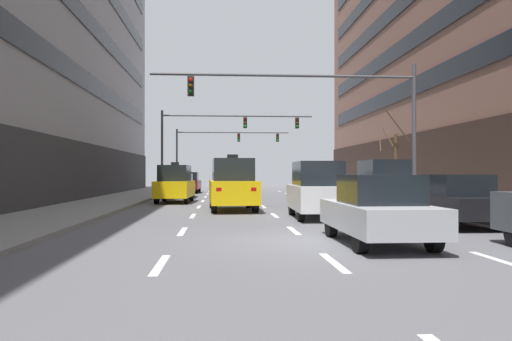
{
  "coord_description": "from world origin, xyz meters",
  "views": [
    {
      "loc": [
        -2.02,
        -11.84,
        1.61
      ],
      "look_at": [
        -0.31,
        12.77,
        1.74
      ],
      "focal_mm": 34.97,
      "sensor_mm": 36.0,
      "label": 1
    }
  ],
  "objects_px": {
    "car_driving_6": "(180,186)",
    "street_tree_2": "(395,162)",
    "traffic_signal_1": "(217,132)",
    "traffic_signal_2": "(219,144)",
    "taxi_driving_3": "(232,185)",
    "car_driving_5": "(188,183)",
    "taxi_driving_0": "(175,184)",
    "car_parked_3": "(383,185)",
    "car_driving_4": "(378,210)",
    "taxi_driving_1": "(228,183)",
    "car_driving_2": "(317,190)",
    "car_parked_2": "(455,200)",
    "traffic_signal_0": "(330,105)"
  },
  "relations": [
    {
      "from": "taxi_driving_3",
      "to": "car_driving_4",
      "type": "relative_size",
      "value": 1.11
    },
    {
      "from": "car_driving_2",
      "to": "traffic_signal_1",
      "type": "distance_m",
      "value": 21.73
    },
    {
      "from": "taxi_driving_1",
      "to": "traffic_signal_0",
      "type": "height_order",
      "value": "traffic_signal_0"
    },
    {
      "from": "car_driving_4",
      "to": "car_parked_3",
      "type": "distance_m",
      "value": 11.15
    },
    {
      "from": "car_driving_5",
      "to": "car_parked_2",
      "type": "bearing_deg",
      "value": -69.28
    },
    {
      "from": "traffic_signal_1",
      "to": "traffic_signal_2",
      "type": "xyz_separation_m",
      "value": [
        0.04,
        12.76,
        -0.19
      ]
    },
    {
      "from": "traffic_signal_1",
      "to": "traffic_signal_2",
      "type": "relative_size",
      "value": 1.01
    },
    {
      "from": "car_driving_2",
      "to": "car_parked_3",
      "type": "bearing_deg",
      "value": 47.06
    },
    {
      "from": "car_driving_6",
      "to": "street_tree_2",
      "type": "bearing_deg",
      "value": -25.04
    },
    {
      "from": "taxi_driving_1",
      "to": "car_driving_4",
      "type": "xyz_separation_m",
      "value": [
        3.02,
        -28.55,
        -0.09
      ]
    },
    {
      "from": "car_driving_6",
      "to": "traffic_signal_1",
      "type": "xyz_separation_m",
      "value": [
        2.36,
        5.91,
        4.04
      ]
    },
    {
      "from": "car_parked_2",
      "to": "traffic_signal_0",
      "type": "distance_m",
      "value": 8.23
    },
    {
      "from": "car_parked_3",
      "to": "traffic_signal_2",
      "type": "relative_size",
      "value": 0.39
    },
    {
      "from": "car_driving_4",
      "to": "traffic_signal_2",
      "type": "height_order",
      "value": "traffic_signal_2"
    },
    {
      "from": "car_driving_2",
      "to": "car_driving_4",
      "type": "bearing_deg",
      "value": -89.0
    },
    {
      "from": "taxi_driving_0",
      "to": "taxi_driving_3",
      "type": "bearing_deg",
      "value": -63.09
    },
    {
      "from": "car_driving_6",
      "to": "taxi_driving_3",
      "type": "bearing_deg",
      "value": -74.3
    },
    {
      "from": "taxi_driving_0",
      "to": "car_parked_2",
      "type": "relative_size",
      "value": 1.02
    },
    {
      "from": "taxi_driving_3",
      "to": "car_driving_5",
      "type": "xyz_separation_m",
      "value": [
        -3.21,
        19.38,
        -0.28
      ]
    },
    {
      "from": "car_parked_3",
      "to": "traffic_signal_1",
      "type": "height_order",
      "value": "traffic_signal_1"
    },
    {
      "from": "car_parked_3",
      "to": "traffic_signal_1",
      "type": "xyz_separation_m",
      "value": [
        -7.47,
        17.06,
        3.73
      ]
    },
    {
      "from": "car_driving_5",
      "to": "car_driving_2",
      "type": "bearing_deg",
      "value": -75.19
    },
    {
      "from": "car_driving_4",
      "to": "car_driving_6",
      "type": "relative_size",
      "value": 1.0
    },
    {
      "from": "car_driving_4",
      "to": "traffic_signal_2",
      "type": "xyz_separation_m",
      "value": [
        -3.82,
        40.37,
        3.86
      ]
    },
    {
      "from": "taxi_driving_0",
      "to": "traffic_signal_1",
      "type": "height_order",
      "value": "traffic_signal_1"
    },
    {
      "from": "car_driving_2",
      "to": "taxi_driving_1",
      "type": "bearing_deg",
      "value": 97.51
    },
    {
      "from": "traffic_signal_2",
      "to": "taxi_driving_3",
      "type": "bearing_deg",
      "value": -88.54
    },
    {
      "from": "car_driving_5",
      "to": "traffic_signal_1",
      "type": "relative_size",
      "value": 0.39
    },
    {
      "from": "car_driving_4",
      "to": "car_driving_5",
      "type": "xyz_separation_m",
      "value": [
        -6.27,
        29.82,
        0.06
      ]
    },
    {
      "from": "car_driving_2",
      "to": "traffic_signal_1",
      "type": "relative_size",
      "value": 0.36
    },
    {
      "from": "taxi_driving_0",
      "to": "car_driving_2",
      "type": "distance_m",
      "value": 11.5
    },
    {
      "from": "car_driving_5",
      "to": "traffic_signal_2",
      "type": "distance_m",
      "value": 11.48
    },
    {
      "from": "car_parked_2",
      "to": "street_tree_2",
      "type": "bearing_deg",
      "value": 78.61
    },
    {
      "from": "car_driving_4",
      "to": "traffic_signal_2",
      "type": "bearing_deg",
      "value": 95.41
    },
    {
      "from": "car_driving_2",
      "to": "taxi_driving_0",
      "type": "bearing_deg",
      "value": 121.23
    },
    {
      "from": "car_driving_6",
      "to": "taxi_driving_0",
      "type": "bearing_deg",
      "value": -88.38
    },
    {
      "from": "taxi_driving_1",
      "to": "car_parked_3",
      "type": "distance_m",
      "value": 19.18
    },
    {
      "from": "car_parked_3",
      "to": "traffic_signal_1",
      "type": "relative_size",
      "value": 0.39
    },
    {
      "from": "taxi_driving_1",
      "to": "car_parked_3",
      "type": "height_order",
      "value": "car_parked_3"
    },
    {
      "from": "taxi_driving_3",
      "to": "traffic_signal_1",
      "type": "xyz_separation_m",
      "value": [
        -0.8,
        17.17,
        3.71
      ]
    },
    {
      "from": "taxi_driving_0",
      "to": "car_driving_5",
      "type": "distance_m",
      "value": 13.44
    },
    {
      "from": "taxi_driving_3",
      "to": "car_driving_6",
      "type": "relative_size",
      "value": 1.11
    },
    {
      "from": "taxi_driving_0",
      "to": "car_driving_5",
      "type": "relative_size",
      "value": 0.94
    },
    {
      "from": "taxi_driving_3",
      "to": "street_tree_2",
      "type": "xyz_separation_m",
      "value": [
        9.13,
        5.52,
        1.12
      ]
    },
    {
      "from": "traffic_signal_1",
      "to": "street_tree_2",
      "type": "distance_m",
      "value": 15.53
    },
    {
      "from": "taxi_driving_0",
      "to": "traffic_signal_2",
      "type": "xyz_separation_m",
      "value": [
        2.25,
        23.99,
        3.61
      ]
    },
    {
      "from": "car_driving_4",
      "to": "taxi_driving_0",
      "type": "bearing_deg",
      "value": 110.35
    },
    {
      "from": "car_driving_2",
      "to": "street_tree_2",
      "type": "xyz_separation_m",
      "value": [
        6.19,
        9.41,
        1.23
      ]
    },
    {
      "from": "car_driving_4",
      "to": "car_parked_2",
      "type": "relative_size",
      "value": 1.0
    },
    {
      "from": "taxi_driving_0",
      "to": "car_driving_6",
      "type": "distance_m",
      "value": 5.33
    }
  ]
}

